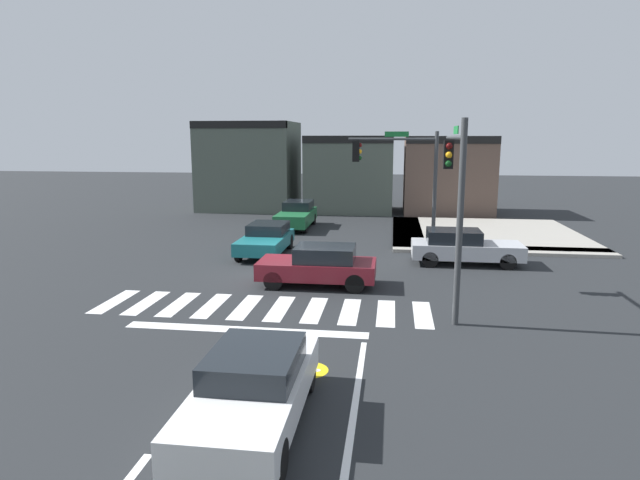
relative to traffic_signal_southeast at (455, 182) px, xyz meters
name	(u,v)px	position (x,y,z in m)	size (l,w,h in m)	color
ground_plane	(290,273)	(-5.78, 3.53, -3.90)	(120.00, 120.00, 0.00)	#232628
crosswalk_near	(263,308)	(-5.78, -0.97, -3.90)	(10.38, 2.56, 0.01)	silver
lane_markings	(221,443)	(-4.68, -8.49, -3.90)	(6.80, 20.25, 0.01)	white
bike_detector_marking	(309,370)	(-3.65, -5.31, -3.90)	(0.91, 0.91, 0.01)	yellow
curb_corner_northeast	(476,234)	(2.71, 12.95, -3.83)	(10.00, 10.60, 0.15)	#9E998E
storefront_row	(335,170)	(-6.03, 22.31, -0.99)	(20.73, 5.94, 6.38)	#4C564C
traffic_signal_southeast	(455,182)	(0.00, 0.00, 0.00)	(0.32, 4.48, 5.74)	#383A3D
traffic_signal_northeast	(400,168)	(-1.52, 8.81, -0.08)	(4.14, 0.32, 5.52)	#383A3D
car_white	(253,388)	(-4.28, -7.78, -3.18)	(1.80, 4.49, 1.40)	white
car_maroon	(319,265)	(-4.39, 1.87, -3.16)	(4.17, 1.89, 1.44)	maroon
car_silver	(463,247)	(1.13, 6.01, -3.17)	(4.51, 1.87, 1.44)	#B7BABF
car_green	(297,215)	(-7.42, 14.23, -3.13)	(1.80, 4.70, 1.53)	#1E6638
car_teal	(266,239)	(-7.51, 6.82, -3.19)	(1.88, 4.32, 1.36)	#196B70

